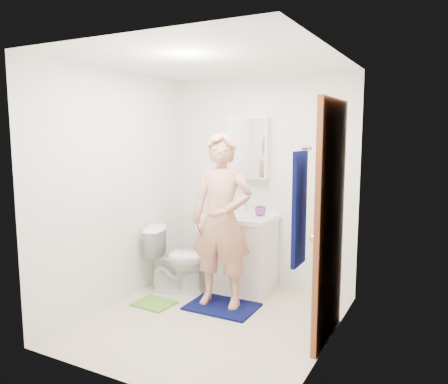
# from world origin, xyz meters

# --- Properties ---
(floor) EXTENTS (2.20, 2.40, 0.02)m
(floor) POSITION_xyz_m (0.00, 0.00, -0.01)
(floor) COLOR beige
(floor) RESTS_ON ground
(ceiling) EXTENTS (2.20, 2.40, 0.02)m
(ceiling) POSITION_xyz_m (0.00, 0.00, 2.41)
(ceiling) COLOR white
(ceiling) RESTS_ON ground
(wall_back) EXTENTS (2.20, 0.02, 2.40)m
(wall_back) POSITION_xyz_m (0.00, 1.21, 1.20)
(wall_back) COLOR white
(wall_back) RESTS_ON ground
(wall_front) EXTENTS (2.20, 0.02, 2.40)m
(wall_front) POSITION_xyz_m (0.00, -1.21, 1.20)
(wall_front) COLOR white
(wall_front) RESTS_ON ground
(wall_left) EXTENTS (0.02, 2.40, 2.40)m
(wall_left) POSITION_xyz_m (-1.11, 0.00, 1.20)
(wall_left) COLOR white
(wall_left) RESTS_ON ground
(wall_right) EXTENTS (0.02, 2.40, 2.40)m
(wall_right) POSITION_xyz_m (1.11, 0.00, 1.20)
(wall_right) COLOR white
(wall_right) RESTS_ON ground
(vanity_cabinet) EXTENTS (0.75, 0.55, 0.80)m
(vanity_cabinet) POSITION_xyz_m (-0.15, 0.91, 0.40)
(vanity_cabinet) COLOR white
(vanity_cabinet) RESTS_ON floor
(countertop) EXTENTS (0.79, 0.59, 0.05)m
(countertop) POSITION_xyz_m (-0.15, 0.91, 0.83)
(countertop) COLOR white
(countertop) RESTS_ON vanity_cabinet
(sink_basin) EXTENTS (0.40, 0.40, 0.03)m
(sink_basin) POSITION_xyz_m (-0.15, 0.91, 0.84)
(sink_basin) COLOR white
(sink_basin) RESTS_ON countertop
(faucet) EXTENTS (0.03, 0.03, 0.12)m
(faucet) POSITION_xyz_m (-0.15, 1.09, 0.91)
(faucet) COLOR silver
(faucet) RESTS_ON countertop
(medicine_cabinet) EXTENTS (0.50, 0.12, 0.70)m
(medicine_cabinet) POSITION_xyz_m (-0.15, 1.14, 1.60)
(medicine_cabinet) COLOR white
(medicine_cabinet) RESTS_ON wall_back
(mirror_panel) EXTENTS (0.46, 0.01, 0.66)m
(mirror_panel) POSITION_xyz_m (-0.15, 1.08, 1.60)
(mirror_panel) COLOR white
(mirror_panel) RESTS_ON wall_back
(door) EXTENTS (0.05, 0.80, 2.05)m
(door) POSITION_xyz_m (1.07, 0.15, 1.02)
(door) COLOR brown
(door) RESTS_ON ground
(door_knob) EXTENTS (0.07, 0.07, 0.07)m
(door_knob) POSITION_xyz_m (1.03, -0.17, 0.95)
(door_knob) COLOR gold
(door_knob) RESTS_ON door
(towel) EXTENTS (0.03, 0.24, 0.80)m
(towel) POSITION_xyz_m (1.03, -0.57, 1.25)
(towel) COLOR #060C41
(towel) RESTS_ON wall_right
(towel_hook) EXTENTS (0.06, 0.02, 0.02)m
(towel_hook) POSITION_xyz_m (1.07, -0.57, 1.67)
(towel_hook) COLOR silver
(towel_hook) RESTS_ON wall_right
(toilet) EXTENTS (0.81, 0.62, 0.73)m
(toilet) POSITION_xyz_m (-0.71, 0.53, 0.37)
(toilet) COLOR white
(toilet) RESTS_ON floor
(bath_mat) EXTENTS (0.70, 0.50, 0.02)m
(bath_mat) POSITION_xyz_m (-0.05, 0.31, 0.01)
(bath_mat) COLOR #060C41
(bath_mat) RESTS_ON floor
(green_rug) EXTENTS (0.40, 0.35, 0.02)m
(green_rug) POSITION_xyz_m (-0.71, 0.05, 0.01)
(green_rug) COLOR #5EA236
(green_rug) RESTS_ON floor
(soap_dispenser) EXTENTS (0.10, 0.10, 0.19)m
(soap_dispenser) POSITION_xyz_m (-0.45, 0.84, 0.94)
(soap_dispenser) COLOR #B7556B
(soap_dispenser) RESTS_ON countertop
(toothbrush_cup) EXTENTS (0.14, 0.14, 0.10)m
(toothbrush_cup) POSITION_xyz_m (0.07, 0.99, 0.90)
(toothbrush_cup) COLOR #7F3F8B
(toothbrush_cup) RESTS_ON countertop
(man) EXTENTS (0.68, 0.49, 1.75)m
(man) POSITION_xyz_m (-0.07, 0.35, 0.90)
(man) COLOR tan
(man) RESTS_ON bath_mat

